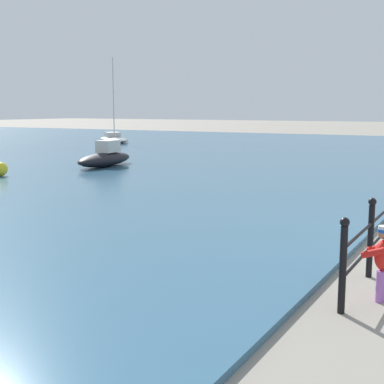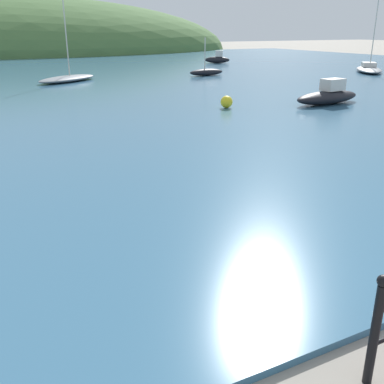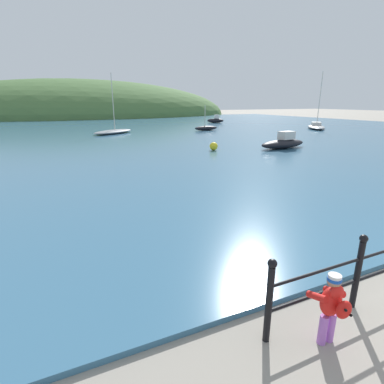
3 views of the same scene
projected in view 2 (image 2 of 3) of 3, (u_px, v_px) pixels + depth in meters
water at (70, 77)px, 31.63m from camera, size 80.00×60.00×0.10m
far_hillside at (8, 52)px, 64.02m from camera, size 67.90×37.35×15.26m
boat_twin_mast at (206, 72)px, 31.64m from camera, size 2.64×0.82×2.56m
boat_nearest_quay at (217, 59)px, 42.71m from camera, size 2.33×1.92×1.14m
boat_far_left at (369, 69)px, 34.13m from camera, size 4.63×5.06×6.03m
boat_far_right at (67, 78)px, 28.15m from camera, size 4.73×3.99×5.47m
boat_green_fishing at (328, 96)px, 19.89m from camera, size 3.75×1.58×1.08m
mooring_buoy at (227, 102)px, 18.90m from camera, size 0.51×0.51×0.51m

